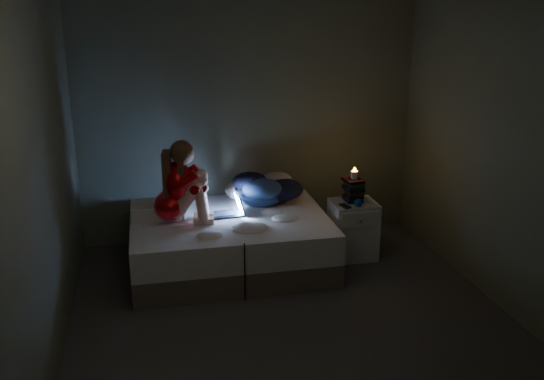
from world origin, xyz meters
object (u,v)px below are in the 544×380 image
object	(u,v)px
woman	(170,182)
nightstand	(353,229)
candle	(354,175)
bed	(230,242)
laptop	(226,204)
phone	(345,206)

from	to	relation	value
woman	nightstand	bearing A→B (deg)	6.60
woman	nightstand	xyz separation A→B (m)	(1.81, -0.00, -0.62)
candle	bed	bearing A→B (deg)	-179.03
bed	candle	world-z (taller)	candle
bed	woman	xyz separation A→B (m)	(-0.55, -0.01, 0.66)
woman	laptop	world-z (taller)	woman
laptop	candle	bearing A→B (deg)	-7.87
bed	nightstand	world-z (taller)	nightstand
bed	candle	bearing A→B (deg)	0.97
candle	nightstand	bearing A→B (deg)	-98.52
woman	laptop	xyz separation A→B (m)	(0.53, 0.08, -0.28)
nightstand	bed	bearing A→B (deg)	179.78
candle	phone	size ratio (longest dim) A/B	0.57
phone	candle	bearing A→B (deg)	34.02
candle	laptop	bearing A→B (deg)	178.14
nightstand	phone	xyz separation A→B (m)	(-0.13, -0.11, 0.30)
laptop	nightstand	xyz separation A→B (m)	(1.28, -0.08, -0.34)
nightstand	candle	bearing A→B (deg)	81.95
woman	phone	world-z (taller)	woman
bed	laptop	world-z (taller)	laptop
laptop	candle	size ratio (longest dim) A/B	4.03
nightstand	phone	world-z (taller)	phone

